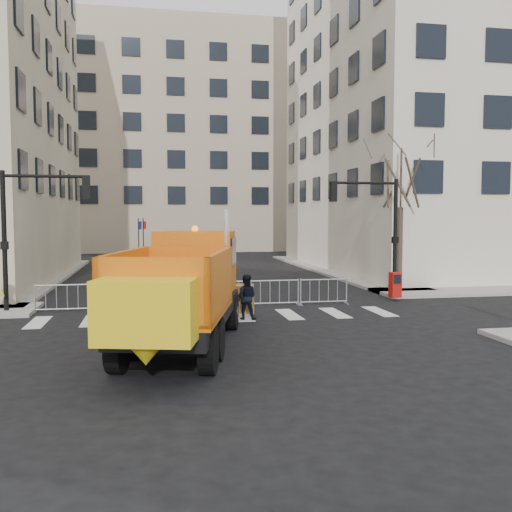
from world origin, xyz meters
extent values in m
plane|color=black|center=(0.00, 0.00, 0.00)|extent=(120.00, 120.00, 0.00)
cube|color=gray|center=(0.00, 8.50, 0.07)|extent=(64.00, 5.00, 0.15)
cube|color=beige|center=(20.00, 22.00, 16.00)|extent=(22.00, 22.00, 32.00)
cube|color=tan|center=(0.00, 52.00, 12.00)|extent=(30.00, 18.00, 24.00)
cylinder|color=black|center=(-8.00, 7.50, 2.70)|extent=(0.18, 0.18, 5.40)
cylinder|color=black|center=(8.50, 9.50, 2.70)|extent=(0.18, 0.18, 5.40)
cube|color=black|center=(-1.71, 0.70, 0.97)|extent=(4.07, 7.73, 0.46)
cylinder|color=black|center=(-2.12, 3.55, 0.56)|extent=(0.62, 1.18, 1.13)
cylinder|color=black|center=(-0.03, 3.03, 0.56)|extent=(0.62, 1.18, 1.13)
cylinder|color=black|center=(-3.08, -0.33, 0.56)|extent=(0.62, 1.18, 1.13)
cylinder|color=black|center=(-0.99, -0.85, 0.56)|extent=(0.62, 1.18, 1.13)
cylinder|color=black|center=(-3.40, -1.63, 0.56)|extent=(0.62, 1.18, 1.13)
cylinder|color=black|center=(-1.31, -2.15, 0.56)|extent=(0.62, 1.18, 1.13)
cube|color=#CC5D0B|center=(-0.92, 3.89, 1.69)|extent=(2.48, 2.11, 1.03)
cube|color=#CC5D0B|center=(-1.24, 2.59, 2.31)|extent=(2.68, 2.16, 1.85)
cylinder|color=silver|center=(-0.38, 1.59, 2.67)|extent=(0.14, 0.14, 2.46)
cube|color=#CC5D0B|center=(-2.06, -0.69, 2.05)|extent=(3.57, 5.00, 1.69)
cube|color=yellow|center=(-2.72, -3.38, 1.74)|extent=(2.24, 1.49, 1.33)
cube|color=brown|center=(-0.50, 5.58, 0.67)|extent=(3.33, 1.36, 1.15)
imported|color=black|center=(-0.44, 6.22, 0.84)|extent=(0.67, 0.50, 1.69)
imported|color=black|center=(0.72, 4.76, 0.81)|extent=(0.94, 0.83, 1.62)
imported|color=black|center=(-0.50, 7.00, 0.86)|extent=(0.75, 1.09, 1.72)
cube|color=#AD110D|center=(7.89, 8.05, 0.70)|extent=(0.48, 0.43, 1.10)
camera|label=1|loc=(-2.59, -15.18, 3.69)|focal=40.00mm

